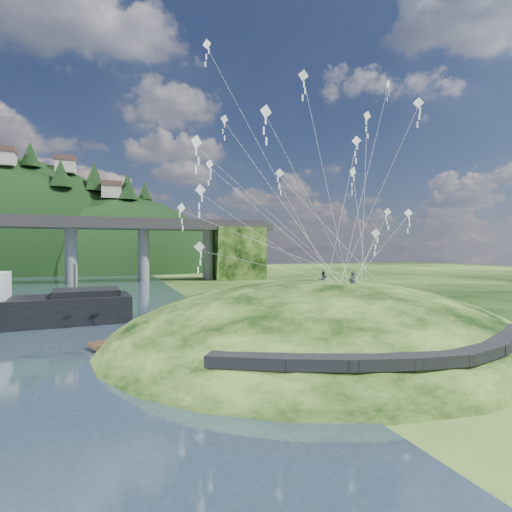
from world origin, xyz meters
name	(u,v)px	position (x,y,z in m)	size (l,w,h in m)	color
ground	(232,356)	(0.00, 0.00, 0.00)	(320.00, 320.00, 0.00)	black
grass_hill	(318,360)	(8.00, 2.00, -1.50)	(36.00, 32.00, 13.00)	black
footpath	(415,351)	(7.46, -9.74, 2.08)	(22.29, 5.84, 0.83)	black
bridge	(20,239)	(-26.46, 70.07, 9.70)	(160.00, 11.00, 15.00)	#2D2B2B
wooden_dock	(164,335)	(-3.88, 7.09, 0.38)	(11.79, 6.49, 0.86)	#3A2517
kite_flyers	(337,271)	(9.67, 1.88, 5.77)	(1.40, 4.28, 1.89)	#242630
kite_swarm	(289,165)	(5.73, 2.86, 14.53)	(20.02, 14.43, 17.72)	white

